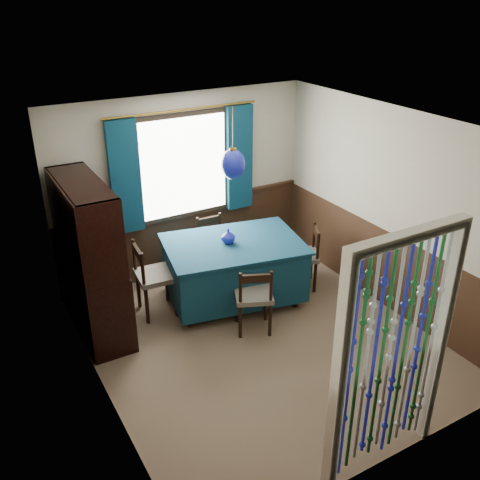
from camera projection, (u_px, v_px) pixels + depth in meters
floor at (260, 340)px, 6.19m from camera, size 4.00×4.00×0.00m
ceiling at (264, 126)px, 5.09m from camera, size 4.00×4.00×0.00m
wall_back at (183, 187)px, 7.20m from camera, size 3.60×0.00×3.60m
wall_front at (401, 344)px, 4.08m from camera, size 3.60×0.00×3.60m
wall_left at (93, 288)px, 4.83m from camera, size 0.00×4.00×4.00m
wall_right at (388, 211)px, 6.45m from camera, size 0.00×4.00×4.00m
wainscot_back at (186, 237)px, 7.51m from camera, size 3.60×0.00×3.60m
wainscot_front at (387, 417)px, 4.42m from camera, size 3.60×0.00×3.60m
wainscot_left at (104, 354)px, 5.17m from camera, size 0.00×4.00×4.00m
wainscot_right at (380, 266)px, 6.77m from camera, size 0.00×4.00×4.00m
window at (184, 166)px, 7.03m from camera, size 1.32×0.12×1.42m
doorway at (392, 360)px, 4.22m from camera, size 1.16×0.12×2.18m
dining_table at (234, 267)px, 6.79m from camera, size 1.88×1.47×0.82m
chair_near at (254, 297)px, 6.18m from camera, size 0.55×0.55×0.86m
chair_far at (214, 245)px, 7.39m from camera, size 0.43×0.41×0.85m
chair_left at (153, 276)px, 6.51m from camera, size 0.49×0.51×0.95m
chair_right at (304, 255)px, 7.11m from camera, size 0.56×0.57×0.87m
sideboard at (93, 281)px, 6.16m from camera, size 0.50×1.41×1.84m
pendant_lamp at (233, 164)px, 6.20m from camera, size 0.29×0.29×0.84m
vase_table at (228, 237)px, 6.61m from camera, size 0.21×0.21×0.17m
bowl_shelf at (97, 237)px, 5.71m from camera, size 0.23×0.23×0.05m
vase_sideboard at (88, 242)px, 6.21m from camera, size 0.22×0.22×0.19m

